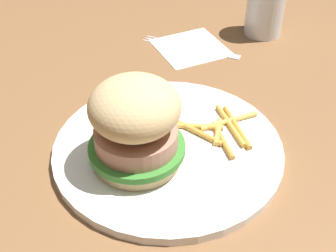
{
  "coord_description": "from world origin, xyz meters",
  "views": [
    {
      "loc": [
        0.35,
        -0.25,
        0.38
      ],
      "look_at": [
        0.01,
        -0.01,
        0.04
      ],
      "focal_mm": 48.23,
      "sensor_mm": 36.0,
      "label": 1
    }
  ],
  "objects_px": {
    "fork": "(190,46)",
    "drink_glass": "(265,8)",
    "napkin": "(191,47)",
    "fries_pile": "(220,129)",
    "sandwich": "(135,124)",
    "plate": "(168,148)"
  },
  "relations": [
    {
      "from": "fork",
      "to": "drink_glass",
      "type": "height_order",
      "value": "drink_glass"
    },
    {
      "from": "plate",
      "to": "drink_glass",
      "type": "height_order",
      "value": "drink_glass"
    },
    {
      "from": "fries_pile",
      "to": "drink_glass",
      "type": "relative_size",
      "value": 1.05
    },
    {
      "from": "napkin",
      "to": "fork",
      "type": "bearing_deg",
      "value": -148.26
    },
    {
      "from": "plate",
      "to": "fork",
      "type": "height_order",
      "value": "plate"
    },
    {
      "from": "napkin",
      "to": "drink_glass",
      "type": "bearing_deg",
      "value": 77.98
    },
    {
      "from": "fork",
      "to": "plate",
      "type": "bearing_deg",
      "value": -42.88
    },
    {
      "from": "fork",
      "to": "sandwich",
      "type": "bearing_deg",
      "value": -48.98
    },
    {
      "from": "fork",
      "to": "drink_glass",
      "type": "xyz_separation_m",
      "value": [
        0.03,
        0.14,
        0.04
      ]
    },
    {
      "from": "plate",
      "to": "napkin",
      "type": "height_order",
      "value": "plate"
    },
    {
      "from": "napkin",
      "to": "drink_glass",
      "type": "distance_m",
      "value": 0.15
    },
    {
      "from": "fork",
      "to": "drink_glass",
      "type": "relative_size",
      "value": 1.47
    },
    {
      "from": "fries_pile",
      "to": "drink_glass",
      "type": "distance_m",
      "value": 0.31
    },
    {
      "from": "sandwich",
      "to": "napkin",
      "type": "bearing_deg",
      "value": 130.72
    },
    {
      "from": "drink_glass",
      "to": "sandwich",
      "type": "bearing_deg",
      "value": -65.47
    },
    {
      "from": "sandwich",
      "to": "fork",
      "type": "relative_size",
      "value": 0.73
    },
    {
      "from": "sandwich",
      "to": "fries_pile",
      "type": "distance_m",
      "value": 0.13
    },
    {
      "from": "fries_pile",
      "to": "fork",
      "type": "relative_size",
      "value": 0.72
    },
    {
      "from": "sandwich",
      "to": "fries_pile",
      "type": "height_order",
      "value": "sandwich"
    },
    {
      "from": "fork",
      "to": "drink_glass",
      "type": "distance_m",
      "value": 0.15
    },
    {
      "from": "napkin",
      "to": "fries_pile",
      "type": "bearing_deg",
      "value": -28.06
    },
    {
      "from": "sandwich",
      "to": "fork",
      "type": "xyz_separation_m",
      "value": [
        -0.2,
        0.23,
        -0.06
      ]
    }
  ]
}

